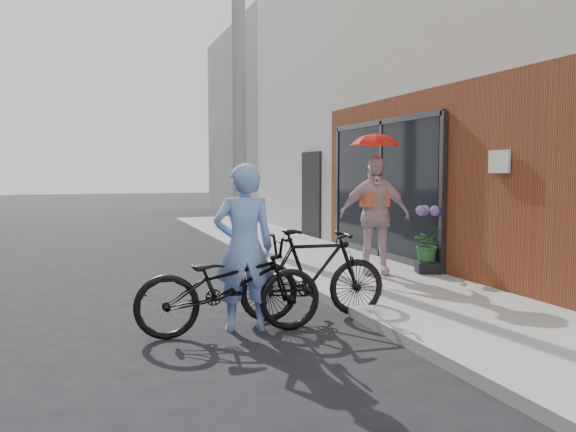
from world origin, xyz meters
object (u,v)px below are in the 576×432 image
utility_pole (239,84)px  kimono_woman (374,215)px  planter (427,267)px  officer (244,247)px  bike_right (314,274)px  bike_left (230,286)px

utility_pole → kimono_woman: bearing=-75.4°
utility_pole → planter: bearing=-66.4°
officer → planter: bearing=-144.2°
bike_right → kimono_woman: (1.73, 1.92, 0.50)m
officer → bike_right: officer is taller
bike_left → planter: (3.61, 2.06, -0.31)m
bike_right → kimono_woman: size_ratio=0.96×
utility_pole → bike_right: utility_pole is taller
officer → bike_right: size_ratio=1.03×
utility_pole → bike_right: 6.79m
utility_pole → kimono_woman: utility_pole is taller
utility_pole → kimono_woman: (1.08, -4.15, -2.48)m
utility_pole → bike_left: bearing=-104.9°
bike_left → bike_right: size_ratio=1.13×
officer → kimono_woman: size_ratio=0.99×
kimono_woman → planter: (0.82, -0.20, -0.81)m
bike_right → planter: 3.08m
bike_left → bike_right: 1.12m
planter → kimono_woman: bearing=166.0°
bike_left → kimono_woman: 3.63m
bike_left → officer: bearing=-55.0°
planter → utility_pole: bearing=113.6°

